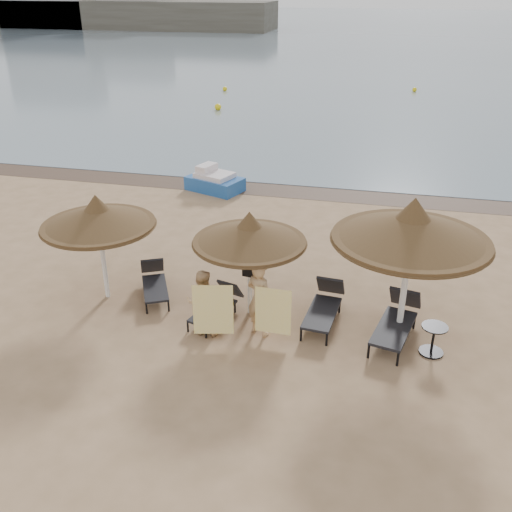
{
  "coord_description": "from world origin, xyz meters",
  "views": [
    {
      "loc": [
        3.18,
        -10.54,
        7.17
      ],
      "look_at": [
        0.46,
        1.2,
        1.26
      ],
      "focal_mm": 40.0,
      "sensor_mm": 36.0,
      "label": 1
    }
  ],
  "objects_px": {
    "palapa_left": "(98,217)",
    "person_left": "(202,297)",
    "lounger_far_left": "(154,282)",
    "lounger_near_right": "(324,305)",
    "lounger_far_right": "(397,319)",
    "side_table": "(433,340)",
    "palapa_center": "(250,234)",
    "person_right": "(260,293)",
    "palapa_right": "(412,228)",
    "lounger_near_left": "(218,304)",
    "pedal_boat": "(214,181)"
  },
  "relations": [
    {
      "from": "palapa_right",
      "to": "side_table",
      "type": "height_order",
      "value": "palapa_right"
    },
    {
      "from": "lounger_far_right",
      "to": "lounger_near_left",
      "type": "bearing_deg",
      "value": -164.64
    },
    {
      "from": "palapa_center",
      "to": "person_right",
      "type": "xyz_separation_m",
      "value": [
        0.41,
        -0.8,
        -1.03
      ]
    },
    {
      "from": "palapa_left",
      "to": "palapa_center",
      "type": "bearing_deg",
      "value": 0.93
    },
    {
      "from": "lounger_far_left",
      "to": "pedal_boat",
      "type": "height_order",
      "value": "pedal_boat"
    },
    {
      "from": "lounger_near_right",
      "to": "person_right",
      "type": "bearing_deg",
      "value": -140.62
    },
    {
      "from": "lounger_near_right",
      "to": "lounger_far_right",
      "type": "xyz_separation_m",
      "value": [
        1.64,
        -0.29,
        0.03
      ]
    },
    {
      "from": "palapa_center",
      "to": "palapa_right",
      "type": "distance_m",
      "value": 3.49
    },
    {
      "from": "lounger_near_left",
      "to": "side_table",
      "type": "relative_size",
      "value": 2.59
    },
    {
      "from": "lounger_far_left",
      "to": "lounger_near_left",
      "type": "relative_size",
      "value": 1.04
    },
    {
      "from": "lounger_near_right",
      "to": "person_right",
      "type": "xyz_separation_m",
      "value": [
        -1.33,
        -0.9,
        0.64
      ]
    },
    {
      "from": "palapa_center",
      "to": "lounger_near_right",
      "type": "bearing_deg",
      "value": 3.26
    },
    {
      "from": "palapa_center",
      "to": "pedal_boat",
      "type": "bearing_deg",
      "value": 112.3
    },
    {
      "from": "lounger_far_right",
      "to": "lounger_far_left",
      "type": "bearing_deg",
      "value": -171.86
    },
    {
      "from": "palapa_left",
      "to": "palapa_center",
      "type": "height_order",
      "value": "palapa_left"
    },
    {
      "from": "palapa_right",
      "to": "lounger_near_left",
      "type": "xyz_separation_m",
      "value": [
        -4.12,
        -0.14,
        -2.27
      ]
    },
    {
      "from": "palapa_left",
      "to": "palapa_right",
      "type": "relative_size",
      "value": 0.82
    },
    {
      "from": "palapa_right",
      "to": "side_table",
      "type": "bearing_deg",
      "value": -36.03
    },
    {
      "from": "lounger_far_left",
      "to": "person_left",
      "type": "distance_m",
      "value": 2.27
    },
    {
      "from": "palapa_right",
      "to": "lounger_near_right",
      "type": "xyz_separation_m",
      "value": [
        -1.7,
        0.3,
        -2.21
      ]
    },
    {
      "from": "palapa_left",
      "to": "person_right",
      "type": "distance_m",
      "value": 4.27
    },
    {
      "from": "lounger_near_left",
      "to": "person_right",
      "type": "relative_size",
      "value": 0.84
    },
    {
      "from": "palapa_center",
      "to": "lounger_near_left",
      "type": "relative_size",
      "value": 1.51
    },
    {
      "from": "palapa_left",
      "to": "palapa_center",
      "type": "distance_m",
      "value": 3.64
    },
    {
      "from": "palapa_right",
      "to": "lounger_far_right",
      "type": "bearing_deg",
      "value": 167.45
    },
    {
      "from": "palapa_right",
      "to": "lounger_far_left",
      "type": "height_order",
      "value": "palapa_right"
    },
    {
      "from": "lounger_far_left",
      "to": "person_left",
      "type": "relative_size",
      "value": 1.0
    },
    {
      "from": "lounger_near_left",
      "to": "lounger_far_right",
      "type": "relative_size",
      "value": 0.8
    },
    {
      "from": "lounger_near_right",
      "to": "person_left",
      "type": "bearing_deg",
      "value": -150.5
    },
    {
      "from": "lounger_far_left",
      "to": "lounger_near_right",
      "type": "relative_size",
      "value": 0.91
    },
    {
      "from": "lounger_far_right",
      "to": "side_table",
      "type": "xyz_separation_m",
      "value": [
        0.75,
        -0.51,
        -0.1
      ]
    },
    {
      "from": "palapa_center",
      "to": "person_right",
      "type": "relative_size",
      "value": 1.27
    },
    {
      "from": "palapa_left",
      "to": "side_table",
      "type": "xyz_separation_m",
      "value": [
        7.77,
        -0.65,
        -1.83
      ]
    },
    {
      "from": "person_right",
      "to": "pedal_boat",
      "type": "xyz_separation_m",
      "value": [
        -3.74,
        8.92,
        -0.67
      ]
    },
    {
      "from": "palapa_left",
      "to": "lounger_near_left",
      "type": "distance_m",
      "value": 3.48
    },
    {
      "from": "lounger_far_left",
      "to": "pedal_boat",
      "type": "bearing_deg",
      "value": 69.76
    },
    {
      "from": "lounger_far_left",
      "to": "lounger_near_left",
      "type": "height_order",
      "value": "lounger_far_left"
    },
    {
      "from": "palapa_center",
      "to": "lounger_far_left",
      "type": "relative_size",
      "value": 1.45
    },
    {
      "from": "palapa_left",
      "to": "lounger_near_left",
      "type": "bearing_deg",
      "value": -5.55
    },
    {
      "from": "lounger_far_right",
      "to": "lounger_near_right",
      "type": "bearing_deg",
      "value": -176.91
    },
    {
      "from": "palapa_center",
      "to": "side_table",
      "type": "xyz_separation_m",
      "value": [
        4.13,
        -0.7,
        -1.74
      ]
    },
    {
      "from": "lounger_near_left",
      "to": "side_table",
      "type": "distance_m",
      "value": 4.82
    },
    {
      "from": "lounger_near_left",
      "to": "side_table",
      "type": "height_order",
      "value": "lounger_near_left"
    },
    {
      "from": "palapa_right",
      "to": "pedal_boat",
      "type": "distance_m",
      "value": 10.97
    },
    {
      "from": "lounger_far_left",
      "to": "lounger_near_right",
      "type": "xyz_separation_m",
      "value": [
        4.28,
        -0.23,
        0.04
      ]
    },
    {
      "from": "lounger_far_right",
      "to": "side_table",
      "type": "relative_size",
      "value": 3.23
    },
    {
      "from": "palapa_left",
      "to": "person_left",
      "type": "height_order",
      "value": "palapa_left"
    },
    {
      "from": "lounger_near_left",
      "to": "pedal_boat",
      "type": "distance_m",
      "value": 8.87
    },
    {
      "from": "lounger_near_right",
      "to": "person_left",
      "type": "relative_size",
      "value": 1.09
    },
    {
      "from": "lounger_far_right",
      "to": "pedal_boat",
      "type": "bearing_deg",
      "value": 142.1
    }
  ]
}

